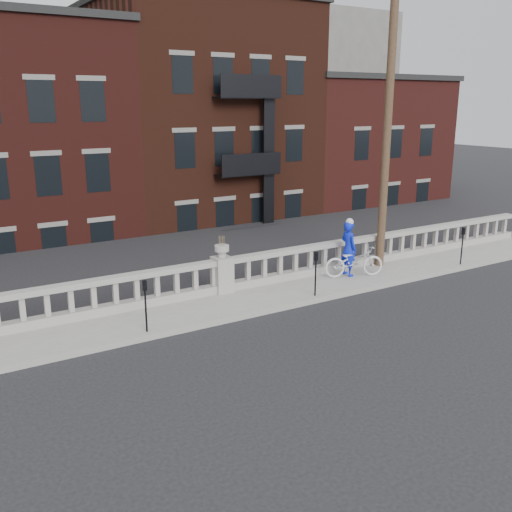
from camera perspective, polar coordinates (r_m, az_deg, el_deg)
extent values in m
plane|color=black|center=(14.57, 4.11, -8.36)|extent=(120.00, 120.00, 0.00)
cube|color=gray|center=(16.89, -1.83, -4.68)|extent=(32.00, 2.20, 0.15)
cube|color=gray|center=(17.61, -3.38, -3.17)|extent=(28.00, 0.34, 0.25)
cube|color=gray|center=(17.37, -3.42, -0.58)|extent=(28.00, 0.34, 0.16)
cube|color=gray|center=(17.48, -3.40, -1.85)|extent=(0.55, 0.55, 1.10)
cylinder|color=gray|center=(17.31, -3.43, 0.21)|extent=(0.24, 0.24, 0.20)
cylinder|color=gray|center=(17.26, -3.44, 0.79)|extent=(0.44, 0.44, 0.18)
cube|color=#605E59|center=(18.91, -3.76, -10.67)|extent=(36.00, 0.50, 5.15)
cube|color=black|center=(39.18, -18.71, -2.07)|extent=(80.00, 44.00, 0.50)
cube|color=#595651|center=(21.97, -13.58, -8.92)|extent=(16.00, 7.00, 4.00)
cube|color=#595651|center=(53.01, 2.79, 13.17)|extent=(14.00, 14.00, 18.00)
cube|color=#39180F|center=(33.88, -7.41, 9.85)|extent=(10.00, 14.00, 15.50)
cube|color=black|center=(34.09, -7.90, 23.18)|extent=(10.30, 14.30, 0.30)
cube|color=#4B1A16|center=(39.22, 6.23, 8.02)|extent=(10.00, 14.00, 12.00)
cube|color=black|center=(38.95, 6.50, 17.03)|extent=(10.30, 14.30, 0.30)
cylinder|color=#422D1E|center=(20.14, 13.04, 12.91)|extent=(0.28, 0.28, 10.00)
cylinder|color=black|center=(14.70, -10.95, -5.44)|extent=(0.05, 0.05, 1.10)
cube|color=black|center=(14.48, -11.09, -2.92)|extent=(0.10, 0.08, 0.26)
cube|color=black|center=(14.43, -11.03, -2.82)|extent=(0.06, 0.01, 0.08)
cylinder|color=black|center=(17.18, 5.96, -2.21)|extent=(0.05, 0.05, 1.10)
cube|color=black|center=(16.99, 6.02, -0.02)|extent=(0.10, 0.08, 0.26)
cube|color=black|center=(16.95, 6.12, 0.08)|extent=(0.06, 0.01, 0.08)
cylinder|color=black|center=(21.69, 19.88, 0.62)|extent=(0.05, 0.05, 1.10)
cube|color=black|center=(21.54, 20.04, 2.37)|extent=(0.10, 0.08, 0.26)
cube|color=black|center=(21.51, 20.15, 2.45)|extent=(0.06, 0.01, 0.08)
imported|color=silver|center=(19.26, 9.77, -0.51)|extent=(2.13, 1.36, 1.06)
imported|color=#0D20CC|center=(19.26, 9.23, 0.74)|extent=(0.45, 0.68, 1.85)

